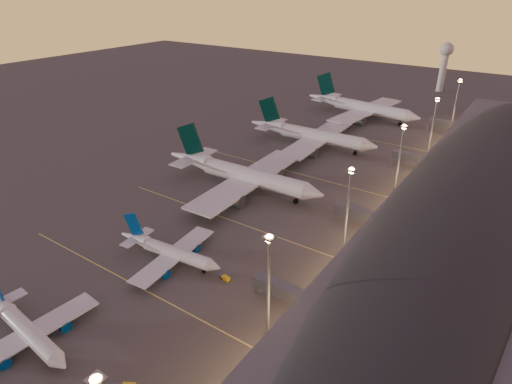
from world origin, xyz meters
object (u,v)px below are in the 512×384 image
object	(u,v)px
airliner_wide_near	(241,174)
airliner_wide_far	(361,107)
airliner_narrow_south	(25,328)
radar_tower	(445,59)
airliner_narrow_north	(168,251)
baggage_tug_c	(225,278)
airliner_wide_mid	(310,135)

from	to	relation	value
airliner_wide_near	airliner_wide_far	xyz separation A→B (m)	(1.33, 112.53, 0.15)
airliner_narrow_south	radar_tower	distance (m)	291.75
airliner_narrow_south	airliner_wide_near	bearing A→B (deg)	98.95
airliner_narrow_south	airliner_wide_near	size ratio (longest dim) A/B	0.50
airliner_narrow_north	baggage_tug_c	size ratio (longest dim) A/B	9.72
airliner_wide_far	baggage_tug_c	size ratio (longest dim) A/B	19.76
airliner_narrow_north	airliner_wide_far	xyz separation A→B (m)	(-9.76, 161.26, 2.56)
airliner_narrow_north	radar_tower	xyz separation A→B (m)	(11.70, 252.28, 18.73)
radar_tower	airliner_wide_far	bearing A→B (deg)	-103.27
radar_tower	baggage_tug_c	distance (m)	251.09
radar_tower	baggage_tug_c	bearing A→B (deg)	-88.59
airliner_wide_mid	airliner_narrow_south	bearing A→B (deg)	-89.58
airliner_wide_near	baggage_tug_c	size ratio (longest dim) A/B	19.21
airliner_wide_near	airliner_narrow_south	bearing A→B (deg)	-87.61
airliner_narrow_south	baggage_tug_c	size ratio (longest dim) A/B	9.60
airliner_narrow_north	baggage_tug_c	world-z (taller)	airliner_narrow_north
airliner_wide_far	radar_tower	bearing A→B (deg)	83.89
airliner_narrow_south	airliner_wide_far	world-z (taller)	airliner_wide_far
radar_tower	airliner_narrow_south	bearing A→B (deg)	-93.22
airliner_narrow_south	baggage_tug_c	distance (m)	46.49
airliner_wide_near	airliner_wide_mid	world-z (taller)	airliner_wide_near
airliner_wide_mid	airliner_wide_far	size ratio (longest dim) A/B	0.93
airliner_narrow_north	airliner_wide_near	bearing A→B (deg)	97.00
airliner_wide_mid	radar_tower	world-z (taller)	radar_tower
airliner_narrow_south	airliner_wide_far	size ratio (longest dim) A/B	0.49
airliner_narrow_south	airliner_narrow_north	distance (m)	38.68
airliner_wide_near	airliner_wide_far	world-z (taller)	airliner_wide_far
airliner_narrow_north	radar_tower	size ratio (longest dim) A/B	1.05
airliner_narrow_north	baggage_tug_c	bearing A→B (deg)	1.15
radar_tower	baggage_tug_c	xyz separation A→B (m)	(6.18, -250.09, -21.42)
radar_tower	airliner_wide_mid	bearing A→B (deg)	-98.74
airliner_narrow_south	airliner_narrow_north	xyz separation A→B (m)	(4.63, 38.40, 0.04)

